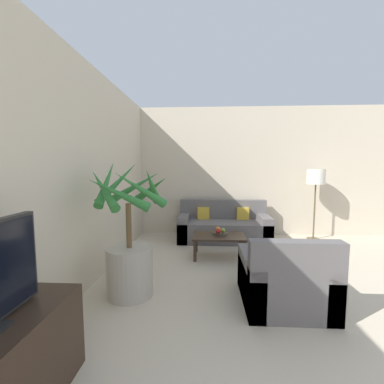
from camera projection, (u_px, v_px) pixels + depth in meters
name	position (u px, v px, depth m)	size (l,w,h in m)	color
wall_back	(282.00, 172.00, 5.42)	(7.61, 0.06, 2.70)	beige
wall_left	(46.00, 179.00, 2.30)	(0.06, 8.15, 2.70)	beige
potted_palm	(130.00, 249.00, 2.88)	(0.92, 0.92, 1.55)	#ADA393
sofa_loveseat	(223.00, 227.00, 5.11)	(1.77, 0.78, 0.77)	#605B5B
floor_lamp	(316.00, 180.00, 5.02)	(0.34, 0.34, 1.41)	brown
coffee_table	(219.00, 238.00, 4.12)	(0.84, 0.54, 0.36)	#38281E
fruit_bowl	(220.00, 234.00, 4.13)	(0.23, 0.23, 0.04)	#42382D
apple_red	(218.00, 231.00, 4.07)	(0.08, 0.08, 0.08)	red
apple_green	(223.00, 230.00, 4.12)	(0.07, 0.07, 0.07)	olive
orange_fruit	(218.00, 229.00, 4.18)	(0.08, 0.08, 0.08)	orange
armchair	(284.00, 280.00, 2.70)	(0.86, 0.88, 0.78)	#605B5B
ottoman	(272.00, 262.00, 3.47)	(0.57, 0.49, 0.35)	#605B5B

